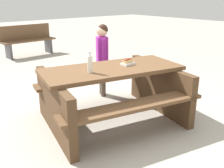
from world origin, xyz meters
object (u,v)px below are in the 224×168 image
(picnic_table, at_px, (112,90))
(park_bench_mid, at_px, (28,39))
(hotdog_tray, at_px, (128,63))
(soda_bottle, at_px, (90,63))
(child_in_coat, at_px, (102,51))

(picnic_table, height_order, park_bench_mid, park_bench_mid)
(hotdog_tray, distance_m, park_bench_mid, 4.78)
(picnic_table, relative_size, soda_bottle, 8.02)
(soda_bottle, xyz_separation_m, hotdog_tray, (0.60, -0.03, -0.09))
(soda_bottle, height_order, park_bench_mid, soda_bottle)
(hotdog_tray, relative_size, child_in_coat, 0.15)
(picnic_table, bearing_deg, child_in_coat, 59.49)
(hotdog_tray, xyz_separation_m, park_bench_mid, (0.57, 4.74, -0.33))
(soda_bottle, relative_size, park_bench_mid, 0.17)
(soda_bottle, distance_m, park_bench_mid, 4.87)
(soda_bottle, height_order, hotdog_tray, soda_bottle)
(picnic_table, bearing_deg, soda_bottle, -178.40)
(soda_bottle, distance_m, hotdog_tray, 0.60)
(hotdog_tray, bearing_deg, soda_bottle, 177.31)
(soda_bottle, bearing_deg, child_in_coat, 45.11)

